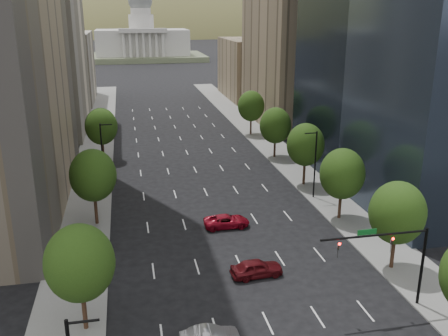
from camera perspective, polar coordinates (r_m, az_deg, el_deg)
sidewalk_left at (r=66.47m, az=-15.46°, el=-3.56°), size 6.00×200.00×0.15m
sidewalk_right at (r=70.98m, az=10.31°, el=-1.81°), size 6.00×200.00×0.15m
midrise_cream_left at (r=106.18m, az=-20.13°, el=13.49°), size 14.00×30.00×35.00m
filler_left at (r=139.52m, az=-17.89°, el=10.98°), size 14.00×26.00×18.00m
parking_tan_right at (r=108.11m, az=7.68°, el=13.11°), size 14.00×30.00×30.00m
filler_right at (r=140.27m, az=3.14°, el=11.41°), size 14.00×26.00×16.00m
tree_right_1 at (r=48.29m, az=19.41°, el=-4.91°), size 5.20×5.20×8.75m
tree_right_2 at (r=58.24m, az=13.51°, el=-0.66°), size 5.20×5.20×8.61m
tree_right_3 at (r=68.73m, az=9.41°, el=2.67°), size 5.20×5.20×8.89m
tree_right_4 at (r=81.67m, az=5.96°, el=4.91°), size 5.20×5.20×8.46m
tree_right_5 at (r=96.67m, az=3.15°, el=7.16°), size 5.20×5.20×8.75m
tree_left_0 at (r=38.54m, az=-16.35°, el=-10.51°), size 5.20×5.20×8.75m
tree_left_1 at (r=56.88m, az=-14.91°, el=-0.84°), size 5.20×5.20×8.97m
tree_left_2 at (r=82.01m, az=-14.01°, el=4.68°), size 5.20×5.20×8.68m
streetlight_rn at (r=64.35m, az=10.45°, el=0.60°), size 1.70×0.20×9.00m
streetlight_ln at (r=69.59m, az=-13.85°, el=1.68°), size 1.70×0.20×9.00m
traffic_signal at (r=42.18m, az=19.32°, el=-9.13°), size 9.12×0.40×7.38m
capitol at (r=252.29m, az=-9.44°, el=14.18°), size 60.00×40.00×35.20m
foothills at (r=606.10m, az=-7.31°, el=11.86°), size 720.00×413.00×263.00m
car_maroon at (r=46.54m, az=3.79°, el=-11.47°), size 5.01×2.36×1.66m
car_red_far at (r=56.23m, az=0.30°, el=-6.16°), size 5.20×2.42×1.44m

